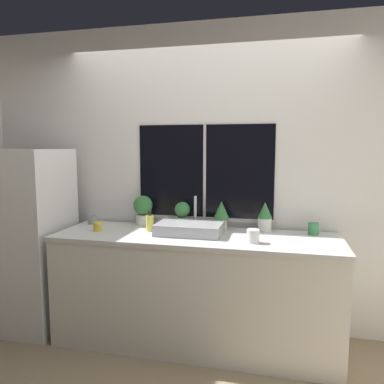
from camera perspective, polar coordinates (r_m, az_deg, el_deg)
The scene contains 15 objects.
ground_plane at distance 3.10m, azimuth -1.03°, elevation -24.84°, with size 14.00×14.00×0.00m, color #937F60.
wall_back at distance 3.37m, azimuth 2.07°, elevation 2.17°, with size 8.00×0.09×2.70m.
wall_left at distance 4.91m, azimuth -21.01°, elevation 3.23°, with size 0.06×7.00×2.70m.
counter at distance 3.18m, azimuth 0.51°, elevation -14.62°, with size 2.30×0.70×0.92m.
refrigerator at distance 3.67m, azimuth -23.52°, elevation -6.65°, with size 0.63×0.64×1.61m.
sink at distance 3.08m, azimuth -0.35°, elevation -5.52°, with size 0.53×0.41×0.29m.
potted_plant_far_left at distance 3.42m, azimuth -7.47°, elevation -2.52°, with size 0.17×0.17×0.27m.
potted_plant_center_left at distance 3.32m, azimuth -1.47°, elevation -3.19°, with size 0.14×0.14×0.23m.
potted_plant_center_right at distance 3.24m, azimuth 4.51°, elevation -3.23°, with size 0.14×0.14×0.24m.
potted_plant_far_right at distance 3.21m, azimuth 11.04°, elevation -3.64°, with size 0.12×0.12×0.25m.
soap_bottle at distance 3.19m, azimuth -6.45°, elevation -4.66°, with size 0.07×0.07×0.17m.
mug_grey at distance 3.58m, azimuth -14.97°, elevation -4.07°, with size 0.07×0.07×0.08m.
mug_white at distance 2.83m, azimuth 9.28°, elevation -6.64°, with size 0.09×0.09×0.10m.
mug_green at distance 3.21m, azimuth 18.01°, elevation -5.35°, with size 0.09×0.09×0.10m.
mug_yellow at distance 3.27m, azimuth -14.21°, elevation -5.14°, with size 0.07×0.07×0.08m.
Camera 1 is at (0.65, -2.55, 1.63)m, focal length 35.00 mm.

